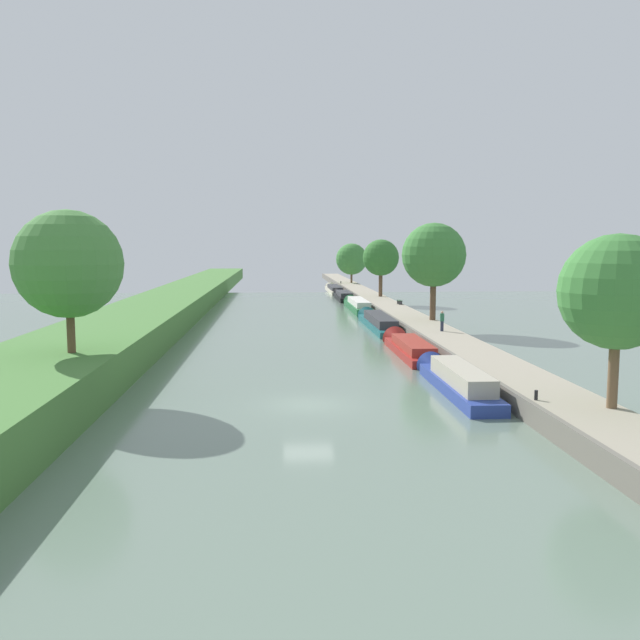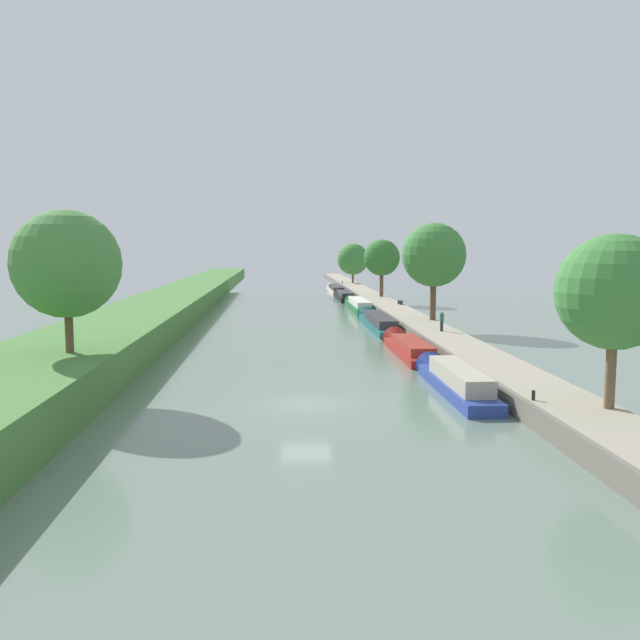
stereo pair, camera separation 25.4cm
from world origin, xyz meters
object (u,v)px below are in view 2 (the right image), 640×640
(narrowboat_blue, at_px, (454,380))
(park_bench, at_px, (400,301))
(narrowboat_cream, at_px, (335,289))
(mooring_bollard_near, at_px, (533,395))
(narrowboat_black, at_px, (344,296))
(narrowboat_green, at_px, (358,305))
(person_walking, at_px, (442,321))
(mooring_bollard_far, at_px, (342,282))
(narrowboat_teal, at_px, (378,322))
(narrowboat_red, at_px, (408,347))

(narrowboat_blue, relative_size, park_bench, 8.05)
(narrowboat_cream, xyz_separation_m, mooring_bollard_near, (1.89, -84.38, 0.76))
(narrowboat_black, bearing_deg, narrowboat_green, -89.45)
(narrowboat_green, xyz_separation_m, narrowboat_black, (-0.15, 16.12, -0.08))
(person_walking, distance_m, mooring_bollard_far, 67.63)
(park_bench, bearing_deg, mooring_bollard_far, 93.81)
(narrowboat_teal, bearing_deg, park_bench, 71.08)
(narrowboat_blue, height_order, person_walking, person_walking)
(mooring_bollard_far, bearing_deg, narrowboat_black, -94.69)
(narrowboat_black, height_order, mooring_bollard_far, mooring_bollard_far)
(narrowboat_red, bearing_deg, narrowboat_teal, 89.83)
(narrowboat_cream, bearing_deg, narrowboat_black, -90.00)
(narrowboat_red, bearing_deg, mooring_bollard_far, 88.47)
(narrowboat_cream, height_order, mooring_bollard_far, mooring_bollard_far)
(narrowboat_blue, xyz_separation_m, narrowboat_teal, (-0.02, 28.43, -0.07))
(narrowboat_blue, bearing_deg, person_walking, 78.37)
(narrowboat_teal, xyz_separation_m, person_walking, (3.60, -10.99, 1.34))
(narrowboat_red, distance_m, mooring_bollard_far, 72.27)
(person_walking, bearing_deg, narrowboat_black, 94.64)
(narrowboat_black, xyz_separation_m, person_walking, (3.61, -44.54, 1.37))
(narrowboat_red, xyz_separation_m, person_walking, (3.65, 4.63, 1.42))
(narrowboat_red, height_order, narrowboat_green, narrowboat_green)
(mooring_bollard_near, height_order, park_bench, park_bench)
(narrowboat_blue, distance_m, mooring_bollard_near, 6.92)
(narrowboat_cream, relative_size, mooring_bollard_far, 36.67)
(narrowboat_blue, distance_m, mooring_bollard_far, 85.06)
(narrowboat_teal, distance_m, mooring_bollard_far, 56.65)
(narrowboat_red, height_order, mooring_bollard_far, mooring_bollard_far)
(mooring_bollard_far, bearing_deg, person_walking, -88.54)
(narrowboat_green, bearing_deg, park_bench, -38.31)
(narrowboat_teal, height_order, narrowboat_green, narrowboat_green)
(narrowboat_blue, distance_m, narrowboat_red, 12.80)
(narrowboat_teal, bearing_deg, narrowboat_green, 89.52)
(mooring_bollard_far, height_order, park_bench, park_bench)
(narrowboat_red, xyz_separation_m, park_bench, (4.78, 29.43, 0.89))
(narrowboat_green, relative_size, person_walking, 9.42)
(narrowboat_cream, bearing_deg, park_bench, -82.40)
(person_walking, bearing_deg, narrowboat_blue, -101.63)
(narrowboat_blue, relative_size, narrowboat_red, 0.98)
(narrowboat_black, height_order, mooring_bollard_near, mooring_bollard_near)
(park_bench, bearing_deg, narrowboat_teal, -108.92)
(narrowboat_cream, xyz_separation_m, mooring_bollard_far, (1.89, 7.30, 0.76))
(narrowboat_black, relative_size, narrowboat_cream, 0.78)
(person_walking, distance_m, park_bench, 24.83)
(person_walking, height_order, mooring_bollard_near, person_walking)
(narrowboat_black, distance_m, mooring_bollard_near, 68.64)
(narrowboat_blue, height_order, park_bench, narrowboat_blue)
(narrowboat_black, bearing_deg, narrowboat_blue, -89.98)
(narrowboat_red, distance_m, narrowboat_green, 33.05)
(narrowboat_black, bearing_deg, mooring_bollard_far, 85.31)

